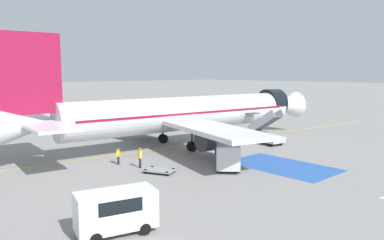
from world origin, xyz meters
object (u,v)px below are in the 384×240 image
(baggage_cart, at_px, (159,170))
(ground_crew_2, at_px, (216,146))
(traffic_cone_0, at_px, (127,187))
(ground_crew_0, at_px, (140,156))
(boarding_stairs_forward, at_px, (265,135))
(airliner, at_px, (183,114))
(service_van_1, at_px, (228,153))
(fuel_tanker, at_px, (47,118))
(ground_crew_1, at_px, (118,155))
(service_van_0, at_px, (116,209))

(baggage_cart, height_order, ground_crew_2, ground_crew_2)
(ground_crew_2, bearing_deg, traffic_cone_0, -112.24)
(ground_crew_0, xyz_separation_m, traffic_cone_0, (-4.48, -4.90, -0.85))
(boarding_stairs_forward, distance_m, ground_crew_2, 8.95)
(airliner, xyz_separation_m, service_van_1, (-3.76, -10.66, -2.47))
(service_van_1, xyz_separation_m, ground_crew_2, (3.37, 4.74, -0.45))
(service_van_1, bearing_deg, boarding_stairs_forward, 68.83)
(ground_crew_0, bearing_deg, fuel_tanker, 9.26)
(fuel_tanker, xyz_separation_m, traffic_cone_0, (-7.47, -34.73, -1.50))
(baggage_cart, bearing_deg, boarding_stairs_forward, -18.89)
(ground_crew_0, xyz_separation_m, ground_crew_1, (-0.81, 2.45, -0.17))
(airliner, bearing_deg, boarding_stairs_forward, 63.58)
(traffic_cone_0, bearing_deg, service_van_0, -126.62)
(ground_crew_0, bearing_deg, ground_crew_1, 33.38)
(ground_crew_0, relative_size, ground_crew_2, 1.11)
(ground_crew_2, bearing_deg, service_van_0, -99.87)
(ground_crew_0, relative_size, ground_crew_1, 1.16)
(fuel_tanker, relative_size, ground_crew_2, 6.29)
(service_van_1, xyz_separation_m, ground_crew_1, (-6.66, 7.93, -0.49))
(ground_crew_1, bearing_deg, airliner, -25.51)
(baggage_cart, relative_size, ground_crew_2, 1.78)
(airliner, relative_size, ground_crew_1, 25.51)
(fuel_tanker, bearing_deg, ground_crew_0, 176.73)
(airliner, distance_m, fuel_tanker, 25.61)
(fuel_tanker, relative_size, service_van_1, 2.18)
(boarding_stairs_forward, relative_size, fuel_tanker, 0.51)
(service_van_0, distance_m, ground_crew_1, 15.65)
(ground_crew_0, height_order, ground_crew_1, ground_crew_0)
(airliner, xyz_separation_m, ground_crew_1, (-10.42, -2.73, -2.96))
(service_van_0, bearing_deg, baggage_cart, 146.50)
(airliner, relative_size, ground_crew_2, 24.43)
(boarding_stairs_forward, xyz_separation_m, fuel_tanker, (-15.17, 30.14, 0.69))
(fuel_tanker, bearing_deg, airliner, -162.51)
(service_van_0, distance_m, ground_crew_0, 14.12)
(service_van_0, bearing_deg, ground_crew_1, 163.06)
(airliner, bearing_deg, baggage_cart, -44.01)
(airliner, distance_m, service_van_1, 11.57)
(ground_crew_0, bearing_deg, airliner, -46.72)
(fuel_tanker, height_order, ground_crew_1, fuel_tanker)
(service_van_1, relative_size, traffic_cone_0, 10.28)
(boarding_stairs_forward, distance_m, fuel_tanker, 33.75)
(traffic_cone_0, bearing_deg, fuel_tanker, 77.86)
(boarding_stairs_forward, height_order, service_van_1, boarding_stairs_forward)
(fuel_tanker, relative_size, traffic_cone_0, 22.43)
(airliner, xyz_separation_m, ground_crew_0, (-9.61, -5.18, -2.79))
(ground_crew_0, bearing_deg, ground_crew_2, -79.66)
(ground_crew_2, bearing_deg, service_van_1, -74.49)
(baggage_cart, bearing_deg, fuel_tanker, 58.82)
(boarding_stairs_forward, relative_size, ground_crew_1, 3.36)
(airliner, relative_size, ground_crew_0, 21.97)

